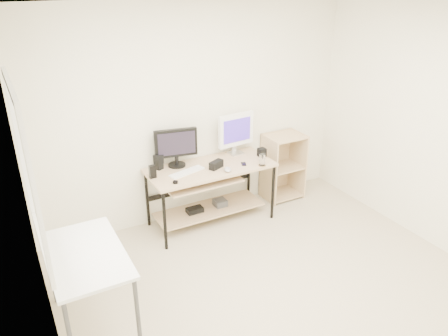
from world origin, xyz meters
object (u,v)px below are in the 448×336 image
desk (209,183)px  black_monitor (176,145)px  side_table (87,261)px  shelf_unit (281,165)px  white_imac (236,131)px  audio_controller (153,172)px

desk → black_monitor: black_monitor is taller
side_table → shelf_unit: shelf_unit is taller
black_monitor → white_imac: size_ratio=0.96×
shelf_unit → desk: bearing=-172.2°
side_table → audio_controller: bearing=48.0°
desk → side_table: same height
shelf_unit → audio_controller: same height
audio_controller → side_table: bearing=-133.2°
white_imac → audio_controller: bearing=-176.1°
shelf_unit → audio_controller: (-1.85, -0.14, 0.37)m
side_table → black_monitor: black_monitor is taller
desk → audio_controller: (-0.68, 0.02, 0.29)m
desk → black_monitor: size_ratio=3.01×
desk → white_imac: 0.73m
shelf_unit → white_imac: (-0.69, 0.04, 0.60)m
white_imac → audio_controller: size_ratio=3.46×
white_imac → audio_controller: (-1.16, -0.17, -0.23)m
side_table → white_imac: 2.51m
shelf_unit → black_monitor: bearing=178.5°
black_monitor → white_imac: bearing=10.4°
audio_controller → desk: bearing=-3.3°
audio_controller → shelf_unit: bearing=3.0°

